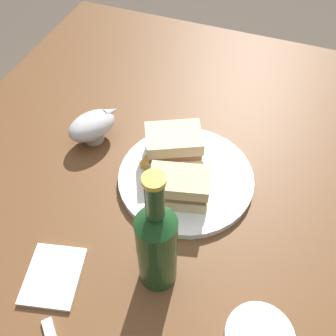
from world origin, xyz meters
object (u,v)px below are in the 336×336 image
object	(u,v)px
plate	(186,178)
sandwich_half_right	(179,187)
gravy_boat	(92,126)
napkin	(53,276)
cider_bottle	(157,245)
sandwich_half_left	(174,146)

from	to	relation	value
plate	sandwich_half_right	distance (m)	0.07
gravy_boat	napkin	bearing A→B (deg)	14.69
napkin	cider_bottle	bearing A→B (deg)	111.78
sandwich_half_right	sandwich_half_left	bearing A→B (deg)	-154.32
sandwich_half_right	cider_bottle	xyz separation A→B (m)	(0.15, 0.02, 0.06)
cider_bottle	plate	bearing A→B (deg)	-174.33
plate	sandwich_half_left	distance (m)	0.07
plate	gravy_boat	distance (m)	0.23
sandwich_half_left	napkin	xyz separation A→B (m)	(0.31, -0.10, -0.05)
plate	sandwich_half_left	xyz separation A→B (m)	(-0.04, -0.04, 0.04)
sandwich_half_left	sandwich_half_right	size ratio (longest dim) A/B	1.09
sandwich_half_left	gravy_boat	xyz separation A→B (m)	(-0.00, -0.19, -0.01)
plate	sandwich_half_left	size ratio (longest dim) A/B	2.05
sandwich_half_left	sandwich_half_right	xyz separation A→B (m)	(0.09, 0.04, -0.00)
sandwich_half_left	gravy_boat	distance (m)	0.19
plate	gravy_boat	world-z (taller)	gravy_boat
cider_bottle	napkin	world-z (taller)	cider_bottle
plate	gravy_boat	xyz separation A→B (m)	(-0.04, -0.23, 0.03)
sandwich_half_left	gravy_boat	bearing A→B (deg)	-91.29
sandwich_half_left	sandwich_half_right	bearing A→B (deg)	25.68
gravy_boat	plate	bearing A→B (deg)	79.76
plate	sandwich_half_right	size ratio (longest dim) A/B	2.23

